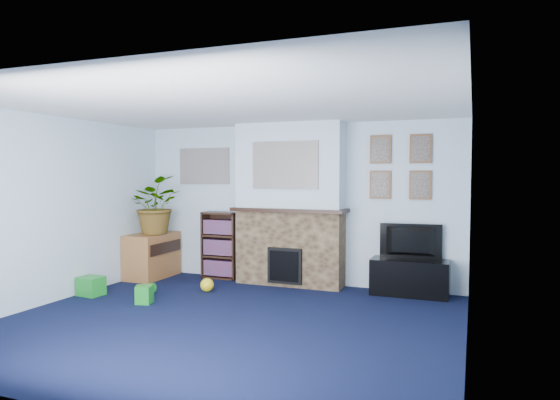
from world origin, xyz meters
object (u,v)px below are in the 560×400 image
at_px(tv_stand, 410,279).
at_px(bookshelf, 221,247).
at_px(television, 410,242).
at_px(sideboard, 152,255).

bearing_deg(tv_stand, bookshelf, 178.51).
xyz_separation_m(television, bookshelf, (-2.93, 0.06, -0.23)).
relative_size(tv_stand, television, 1.24).
distance_m(tv_stand, bookshelf, 2.95).
bearing_deg(sideboard, tv_stand, 4.02).
distance_m(bookshelf, sideboard, 1.12).
bearing_deg(television, sideboard, -0.45).
bearing_deg(tv_stand, sideboard, -175.98).
relative_size(tv_stand, bookshelf, 0.99).
xyz_separation_m(television, sideboard, (-3.99, -0.30, -0.38)).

